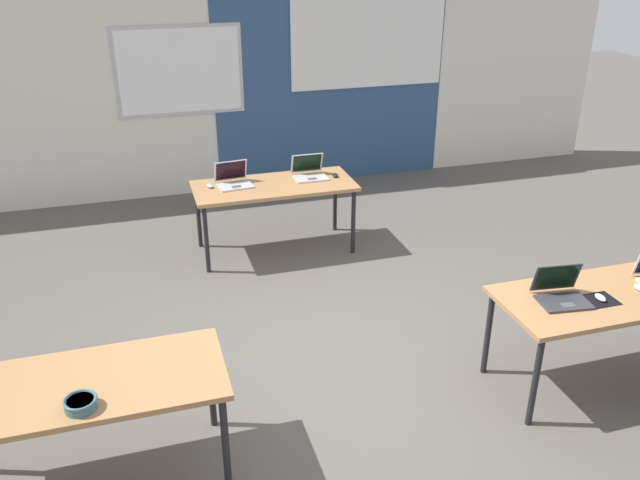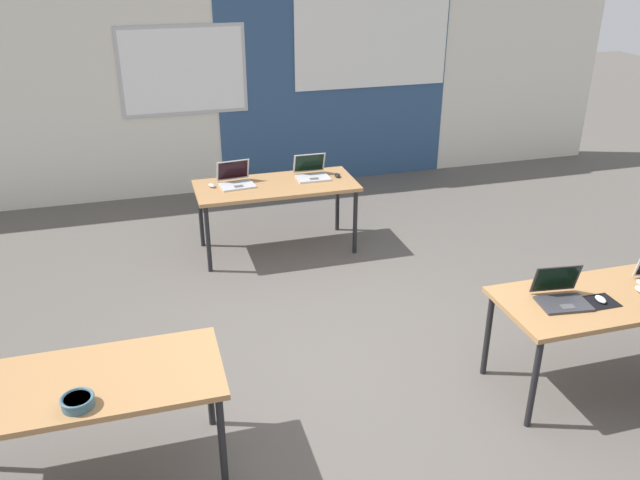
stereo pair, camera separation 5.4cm
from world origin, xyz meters
name	(u,v)px [view 1 (the left image)]	position (x,y,z in m)	size (l,w,h in m)	color
ground_plane	(343,372)	(0.00, 0.00, 0.00)	(24.00, 24.00, 0.00)	#56514C
back_wall_assembly	(238,76)	(0.04, 4.20, 1.41)	(10.00, 0.27, 2.80)	silver
desk_near_left	(82,392)	(-1.75, -0.60, 0.66)	(1.60, 0.70, 0.72)	#A37547
desk_near_right	(609,301)	(1.75, -0.60, 0.66)	(1.60, 0.70, 0.72)	#A37547
desk_far_center	(274,190)	(0.00, 2.20, 0.66)	(1.60, 0.70, 0.72)	#A37547
mouse_near_right_end	(640,288)	(1.97, -0.62, 0.74)	(0.06, 0.10, 0.03)	silver
laptop_far_right	(309,173)	(0.40, 2.30, 0.77)	(0.33, 0.31, 0.23)	#B7B7BC
mouse_far_right	(335,175)	(0.65, 2.23, 0.74)	(0.06, 0.10, 0.03)	black
laptop_far_left	(234,180)	(-0.39, 2.29, 0.77)	(0.36, 0.33, 0.23)	#B7B7BC
mouse_far_left	(210,186)	(-0.63, 2.29, 0.74)	(0.09, 0.11, 0.03)	#B2B2B7
laptop_near_right_inner	(561,293)	(1.36, -0.58, 0.77)	(0.36, 0.33, 0.23)	#333338
mousepad_near_right_inner	(600,300)	(1.61, -0.66, 0.72)	(0.22, 0.19, 0.00)	black
mouse_near_right_inner	(600,298)	(1.61, -0.66, 0.74)	(0.06, 0.10, 0.03)	silver
snack_bowl	(81,403)	(-1.74, -0.83, 0.76)	(0.18, 0.18, 0.06)	#3D6070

